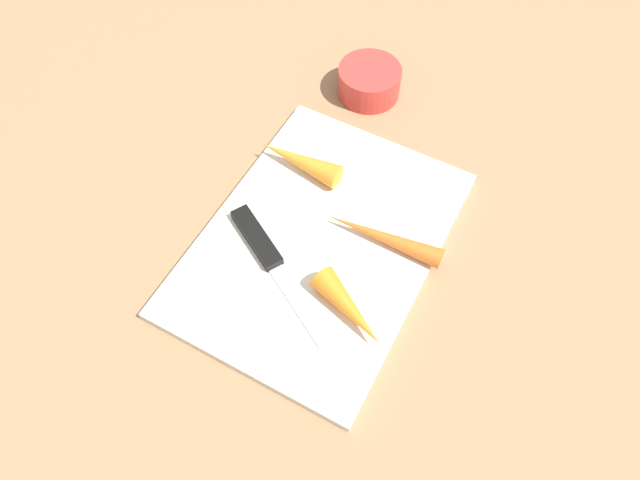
# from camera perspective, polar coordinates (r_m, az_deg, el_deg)

# --- Properties ---
(ground_plane) EXTENTS (1.40, 1.40, 0.00)m
(ground_plane) POSITION_cam_1_polar(r_m,az_deg,el_deg) (0.70, 0.00, -0.52)
(ground_plane) COLOR #8C6D4C
(cutting_board) EXTENTS (0.36, 0.26, 0.01)m
(cutting_board) POSITION_cam_1_polar(r_m,az_deg,el_deg) (0.70, 0.00, -0.26)
(cutting_board) COLOR silver
(cutting_board) RESTS_ON ground_plane
(knife) EXTENTS (0.12, 0.18, 0.01)m
(knife) POSITION_cam_1_polar(r_m,az_deg,el_deg) (0.68, -5.69, -0.59)
(knife) COLOR #B7B7BC
(knife) RESTS_ON cutting_board
(carrot_longest) EXTENTS (0.03, 0.15, 0.02)m
(carrot_longest) POSITION_cam_1_polar(r_m,az_deg,el_deg) (0.68, 6.15, 0.32)
(carrot_longest) COLOR orange
(carrot_longest) RESTS_ON cutting_board
(carrot_medium) EXTENTS (0.03, 0.11, 0.03)m
(carrot_medium) POSITION_cam_1_polar(r_m,az_deg,el_deg) (0.74, -2.04, 7.79)
(carrot_medium) COLOR orange
(carrot_medium) RESTS_ON cutting_board
(carrot_shortest) EXTENTS (0.07, 0.10, 0.03)m
(carrot_shortest) POSITION_cam_1_polar(r_m,az_deg,el_deg) (0.63, 2.92, -6.77)
(carrot_shortest) COLOR orange
(carrot_shortest) RESTS_ON cutting_board
(small_bowl) EXTENTS (0.09, 0.09, 0.04)m
(small_bowl) POSITION_cam_1_polar(r_m,az_deg,el_deg) (0.85, 4.84, 15.22)
(small_bowl) COLOR red
(small_bowl) RESTS_ON ground_plane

